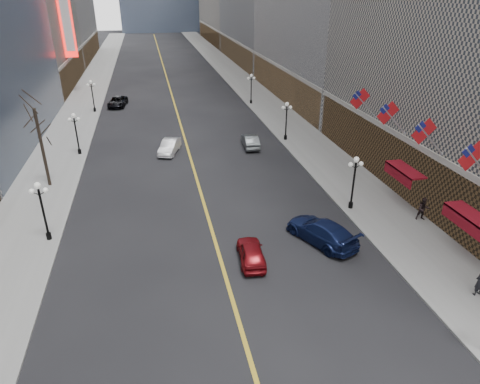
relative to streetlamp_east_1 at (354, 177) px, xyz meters
name	(u,v)px	position (x,y,z in m)	size (l,w,h in m)	color
sidewalk_east	(258,97)	(2.20, 40.00, -2.83)	(6.00, 230.00, 0.15)	gray
sidewalk_west	(83,106)	(-25.80, 40.00, -2.83)	(6.00, 230.00, 0.15)	gray
lane_line	(170,89)	(-11.80, 50.00, -2.89)	(0.25, 200.00, 0.02)	gold
streetlamp_east_1	(354,177)	(0.00, 0.00, 0.00)	(1.26, 0.44, 4.52)	black
streetlamp_east_2	(286,117)	(0.00, 18.00, 0.00)	(1.26, 0.44, 4.52)	black
streetlamp_east_3	(251,86)	(0.00, 36.00, 0.00)	(1.26, 0.44, 4.52)	black
streetlamp_west_1	(42,205)	(-23.60, 0.00, 0.00)	(1.26, 0.44, 4.52)	black
streetlamp_west_2	(76,130)	(-23.60, 18.00, 0.00)	(1.26, 0.44, 4.52)	black
streetlamp_west_3	(92,93)	(-23.60, 36.00, 0.00)	(1.26, 0.44, 4.52)	black
flag_2	(474,158)	(3.51, -8.00, 4.39)	(2.87, 0.12, 2.87)	#B2B2B7
flag_3	(426,134)	(3.51, -3.00, 4.39)	(2.87, 0.12, 2.87)	#B2B2B7
flag_4	(390,115)	(3.51, 2.00, 4.39)	(2.87, 0.12, 2.87)	#B2B2B7
flag_5	(361,100)	(3.51, 7.00, 4.39)	(2.87, 0.12, 2.87)	#B2B2B7
awning_b	(469,217)	(4.30, -8.00, 0.18)	(1.40, 4.00, 0.93)	maroon
awning_c	(403,171)	(4.30, 0.00, 0.18)	(1.40, 4.00, 0.93)	maroon
theatre_marquee	(66,19)	(-27.68, 50.00, 9.10)	(2.00, 0.55, 12.00)	red
tree_west_far	(37,121)	(-25.30, 10.00, 3.34)	(3.60, 3.60, 7.92)	#2D231C
car_nb_mid	(170,146)	(-13.87, 16.61, -2.15)	(1.58, 4.54, 1.50)	silver
car_nb_far	(118,102)	(-20.44, 38.90, -2.17)	(2.43, 5.28, 1.47)	black
car_sb_near	(322,231)	(-4.26, -4.17, -2.05)	(2.38, 5.85, 1.70)	#141F4C
car_sb_mid	(251,252)	(-9.80, -5.55, -2.20)	(1.66, 4.12, 1.40)	maroon
car_sb_far	(250,141)	(-4.66, 16.57, -2.16)	(1.57, 4.49, 1.48)	#4D5255
ped_ne_corner	(480,281)	(2.53, -11.88, -1.81)	(0.69, 0.50, 1.89)	black
ped_east_walk	(423,209)	(4.60, -3.02, -1.81)	(0.91, 0.50, 1.88)	black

